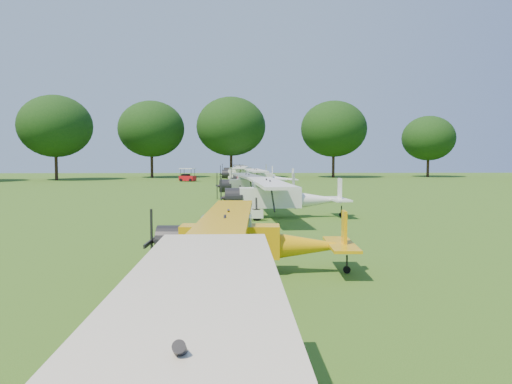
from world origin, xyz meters
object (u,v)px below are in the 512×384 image
aircraft_3 (280,194)px  golf_cart (187,177)px  aircraft_7 (244,170)px  aircraft_6 (246,173)px  aircraft_5 (261,177)px  aircraft_2 (245,236)px  aircraft_4 (255,183)px

aircraft_3 → golf_cart: 41.67m
aircraft_7 → aircraft_6: bearing=-92.8°
aircraft_3 → aircraft_7: 49.53m
aircraft_5 → aircraft_7: aircraft_7 is taller
aircraft_6 → golf_cart: bearing=155.3°
aircraft_7 → golf_cart: (-7.65, -8.90, -0.73)m
aircraft_7 → golf_cart: aircraft_7 is taller
golf_cart → aircraft_2: bearing=-60.4°
aircraft_3 → aircraft_5: bearing=86.7°
aircraft_4 → aircraft_5: 12.24m
golf_cart → aircraft_3: bearing=-55.3°
aircraft_2 → golf_cart: bearing=100.1°
aircraft_3 → aircraft_5: (0.02, 24.61, -0.01)m
aircraft_4 → aircraft_6: size_ratio=0.93×
aircraft_5 → aircraft_7: 24.95m
aircraft_2 → golf_cart: aircraft_2 is taller
aircraft_7 → aircraft_5: bearing=-89.7°
aircraft_4 → aircraft_2: bearing=-99.4°
aircraft_3 → aircraft_5: size_ratio=1.01×
aircraft_3 → aircraft_7: bearing=88.7°
aircraft_4 → aircraft_6: aircraft_6 is taller
aircraft_2 → aircraft_3: aircraft_3 is taller
aircraft_2 → golf_cart: (-7.38, 53.48, -0.47)m
aircraft_3 → golf_cart: bearing=99.7°
aircraft_4 → aircraft_5: bearing=77.9°
aircraft_6 → golf_cart: (-7.84, 4.08, -0.70)m
aircraft_5 → golf_cart: size_ratio=4.65×
aircraft_4 → aircraft_5: size_ratio=0.95×
aircraft_2 → golf_cart: size_ratio=3.91×
aircraft_2 → aircraft_3: (1.95, 12.88, 0.21)m
aircraft_2 → aircraft_4: aircraft_4 is taller
aircraft_3 → aircraft_6: (-1.49, 36.52, 0.03)m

